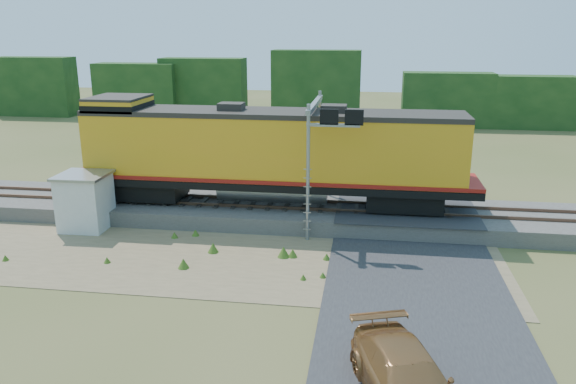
% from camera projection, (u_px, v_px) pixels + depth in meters
% --- Properties ---
extents(ground, '(140.00, 140.00, 0.00)m').
position_uv_depth(ground, '(246.00, 264.00, 23.93)').
color(ground, '#475123').
rests_on(ground, ground).
extents(ballast, '(70.00, 5.00, 0.80)m').
position_uv_depth(ballast, '(270.00, 212.00, 29.52)').
color(ballast, slate).
rests_on(ballast, ground).
extents(rails, '(70.00, 1.54, 0.16)m').
position_uv_depth(rails, '(270.00, 203.00, 29.39)').
color(rails, brown).
rests_on(rails, ballast).
extents(dirt_shoulder, '(26.00, 8.00, 0.03)m').
position_uv_depth(dirt_shoulder, '(204.00, 257.00, 24.68)').
color(dirt_shoulder, '#8C7754').
rests_on(dirt_shoulder, ground).
extents(road, '(7.00, 66.00, 0.86)m').
position_uv_depth(road, '(412.00, 265.00, 23.64)').
color(road, '#38383A').
rests_on(road, ground).
extents(tree_line_north, '(130.00, 3.00, 6.50)m').
position_uv_depth(tree_line_north, '(323.00, 94.00, 59.18)').
color(tree_line_north, '#173914').
rests_on(tree_line_north, ground).
extents(weed_clumps, '(15.00, 6.20, 0.56)m').
position_uv_depth(weed_clumps, '(168.00, 258.00, 24.51)').
color(weed_clumps, '#41651C').
rests_on(weed_clumps, ground).
extents(locomotive, '(20.71, 3.16, 5.34)m').
position_uv_depth(locomotive, '(266.00, 152.00, 28.65)').
color(locomotive, black).
rests_on(locomotive, rails).
extents(shed, '(2.43, 2.43, 2.82)m').
position_uv_depth(shed, '(85.00, 201.00, 27.85)').
color(shed, silver).
rests_on(shed, ground).
extents(signal_gantry, '(2.56, 6.20, 6.45)m').
position_uv_depth(signal_gantry, '(320.00, 131.00, 27.30)').
color(signal_gantry, gray).
rests_on(signal_gantry, ground).
extents(car, '(3.56, 5.50, 1.48)m').
position_uv_depth(car, '(407.00, 381.00, 14.75)').
color(car, '#A36D3C').
rests_on(car, ground).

